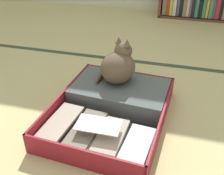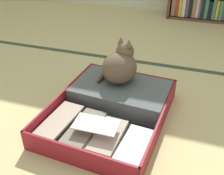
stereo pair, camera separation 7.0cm
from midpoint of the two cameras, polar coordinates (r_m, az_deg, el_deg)
name	(u,v)px [view 2 (the right image)]	position (r m, az deg, el deg)	size (l,w,h in m)	color
ground_plane	(106,134)	(1.52, -0.01, -9.72)	(10.00, 10.00, 0.00)	#CBC082
tatami_border	(142,62)	(2.26, 7.23, 5.28)	(4.80, 0.05, 0.00)	#374530
open_suitcase	(113,105)	(1.64, 1.42, -3.80)	(0.67, 0.83, 0.12)	maroon
black_cat	(121,66)	(1.70, 2.99, 4.52)	(0.28, 0.30, 0.28)	brown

